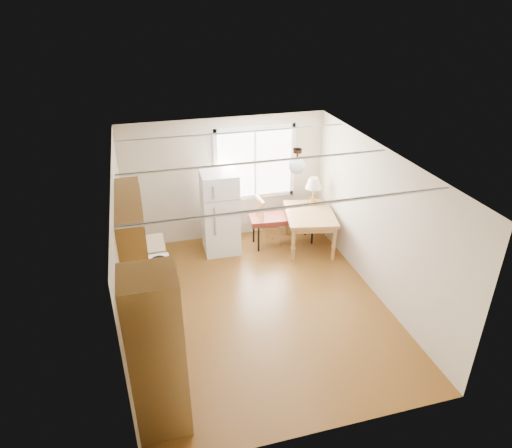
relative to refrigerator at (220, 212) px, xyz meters
name	(u,v)px	position (x,y,z in m)	size (l,w,h in m)	color
room_shell	(260,239)	(0.24, -1.95, 0.43)	(4.60, 5.60, 2.62)	#523010
kitchen_run	(150,304)	(-1.48, -2.59, 0.02)	(0.65, 3.40, 2.20)	brown
window_unit	(255,163)	(0.84, 0.52, 0.73)	(1.64, 0.05, 1.51)	white
pendant_light	(297,165)	(0.94, -1.55, 1.42)	(0.26, 0.26, 0.40)	#301F15
refrigerator	(220,212)	(0.00, 0.00, 0.00)	(0.69, 0.71, 1.64)	white
bench	(283,219)	(1.26, -0.08, -0.27)	(1.38, 0.61, 0.62)	#5B1D15
dining_table	(310,217)	(1.71, -0.35, -0.16)	(1.14, 1.37, 0.76)	#9C6E3C
chair	(264,219)	(0.86, -0.06, -0.22)	(0.46, 0.46, 1.04)	#9C6E3C
table_lamp	(314,185)	(1.90, 0.01, 0.35)	(0.33, 0.33, 0.56)	gold
coffee_maker	(150,305)	(-1.48, -2.86, 0.21)	(0.23, 0.27, 0.35)	black
kettle	(146,286)	(-1.50, -2.35, 0.17)	(0.11, 0.11, 0.22)	#B81A0D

